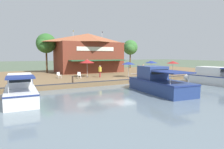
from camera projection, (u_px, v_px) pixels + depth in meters
name	position (u px, v px, depth m)	size (l,w,h in m)	color
ground_plane	(125.00, 85.00, 25.63)	(220.00, 220.00, 0.00)	#4C5B47
quay_deck	(92.00, 75.00, 35.24)	(22.00, 56.00, 0.60)	brown
quay_edge_fender	(124.00, 80.00, 25.65)	(0.20, 50.40, 0.10)	#2D2D33
waterfront_restaurant	(88.00, 53.00, 37.65)	(9.09, 12.10, 7.74)	brown
patio_umbrella_mid_patio_right	(87.00, 61.00, 28.89)	(2.17, 2.17, 2.61)	#B7B7B7
patio_umbrella_near_quay_edge	(128.00, 63.00, 29.06)	(2.04, 2.04, 2.26)	#B7B7B7
patio_umbrella_far_corner	(151.00, 62.00, 32.12)	(2.04, 2.04, 2.33)	#B7B7B7
patio_umbrella_mid_patio_left	(173.00, 62.00, 32.52)	(2.03, 2.03, 2.26)	#B7B7B7
cafe_chair_mid_patio	(59.00, 75.00, 27.58)	(0.55, 0.55, 0.85)	white
cafe_chair_under_first_umbrella	(79.00, 75.00, 27.54)	(0.51, 0.51, 0.85)	white
cafe_chair_facing_river	(27.00, 77.00, 24.37)	(0.51, 0.51, 0.85)	white
person_mid_patio	(100.00, 70.00, 28.74)	(0.48, 0.48, 1.69)	#B23338
person_at_quay_edge	(139.00, 69.00, 32.43)	(0.45, 0.45, 1.60)	#2D5193
person_near_entrance	(143.00, 68.00, 33.99)	(0.46, 0.46, 1.64)	#B23338
motorboat_mid_row	(20.00, 91.00, 16.59)	(7.12, 2.56, 2.19)	white
motorboat_distant_upstream	(155.00, 82.00, 20.75)	(9.04, 3.59, 2.58)	navy
motorboat_outer_channel	(215.00, 78.00, 25.52)	(9.52, 3.81, 2.21)	silver
mooring_post	(73.00, 80.00, 22.65)	(0.22, 0.22, 0.83)	#473323
tree_upstream_bank	(46.00, 44.00, 35.66)	(3.71, 3.53, 7.06)	brown
tree_behind_restaurant	(130.00, 48.00, 47.89)	(3.70, 3.52, 6.79)	brown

